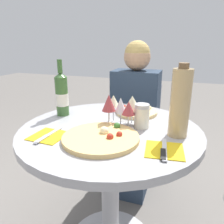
{
  "coord_description": "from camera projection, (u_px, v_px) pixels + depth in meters",
  "views": [
    {
      "loc": [
        0.34,
        -0.97,
        1.19
      ],
      "look_at": [
        0.03,
        -0.05,
        0.88
      ],
      "focal_mm": 35.0,
      "sensor_mm": 36.0,
      "label": 1
    }
  ],
  "objects": [
    {
      "name": "pizza_large",
      "position": [
        101.0,
        137.0,
        0.97
      ],
      "size": [
        0.34,
        0.34,
        0.05
      ],
      "color": "#DBB26B",
      "rests_on": "dining_table"
    },
    {
      "name": "place_setting_right",
      "position": [
        164.0,
        150.0,
        0.87
      ],
      "size": [
        0.17,
        0.19,
        0.01
      ],
      "color": "gold",
      "rests_on": "dining_table"
    },
    {
      "name": "place_setting_left",
      "position": [
        48.0,
        136.0,
        1.0
      ],
      "size": [
        0.16,
        0.19,
        0.01
      ],
      "color": "gold",
      "rests_on": "dining_table"
    },
    {
      "name": "seated_diner",
      "position": [
        133.0,
        124.0,
        1.79
      ],
      "size": [
        0.38,
        0.47,
        1.2
      ],
      "rotation": [
        0.0,
        0.0,
        3.14
      ],
      "color": "#28384C",
      "rests_on": "ground_plane"
    },
    {
      "name": "wine_glass_front_right",
      "position": [
        129.0,
        109.0,
        1.06
      ],
      "size": [
        0.07,
        0.07,
        0.14
      ],
      "color": "silver",
      "rests_on": "dining_table"
    },
    {
      "name": "tall_carafe",
      "position": [
        180.0,
        103.0,
        0.97
      ],
      "size": [
        0.09,
        0.09,
        0.33
      ],
      "color": "tan",
      "rests_on": "dining_table"
    },
    {
      "name": "sugar_shaker",
      "position": [
        142.0,
        116.0,
        1.09
      ],
      "size": [
        0.08,
        0.08,
        0.12
      ],
      "color": "silver",
      "rests_on": "dining_table"
    },
    {
      "name": "wine_glass_back_left",
      "position": [
        113.0,
        102.0,
        1.16
      ],
      "size": [
        0.07,
        0.07,
        0.15
      ],
      "color": "silver",
      "rests_on": "dining_table"
    },
    {
      "name": "wine_bottle",
      "position": [
        62.0,
        95.0,
        1.26
      ],
      "size": [
        0.07,
        0.07,
        0.32
      ],
      "color": "#38602D",
      "rests_on": "dining_table"
    },
    {
      "name": "pizza_small_far",
      "position": [
        136.0,
        112.0,
        1.31
      ],
      "size": [
        0.24,
        0.24,
        0.05
      ],
      "color": "#E5C17F",
      "rests_on": "dining_table"
    },
    {
      "name": "wine_glass_front_left",
      "position": [
        109.0,
        103.0,
        1.09
      ],
      "size": [
        0.07,
        0.07,
        0.17
      ],
      "color": "silver",
      "rests_on": "dining_table"
    },
    {
      "name": "dining_table",
      "position": [
        110.0,
        160.0,
        1.17
      ],
      "size": [
        0.91,
        0.91,
        0.78
      ],
      "color": "#B2B2B7",
      "rests_on": "ground_plane"
    },
    {
      "name": "wine_glass_center",
      "position": [
        121.0,
        106.0,
        1.11
      ],
      "size": [
        0.06,
        0.06,
        0.15
      ],
      "color": "silver",
      "rests_on": "dining_table"
    },
    {
      "name": "chair_behind_diner",
      "position": [
        136.0,
        132.0,
        1.95
      ],
      "size": [
        0.37,
        0.37,
        0.84
      ],
      "rotation": [
        0.0,
        0.0,
        3.14
      ],
      "color": "silver",
      "rests_on": "ground_plane"
    },
    {
      "name": "wine_glass_back_right",
      "position": [
        132.0,
        103.0,
        1.13
      ],
      "size": [
        0.08,
        0.08,
        0.15
      ],
      "color": "silver",
      "rests_on": "dining_table"
    }
  ]
}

